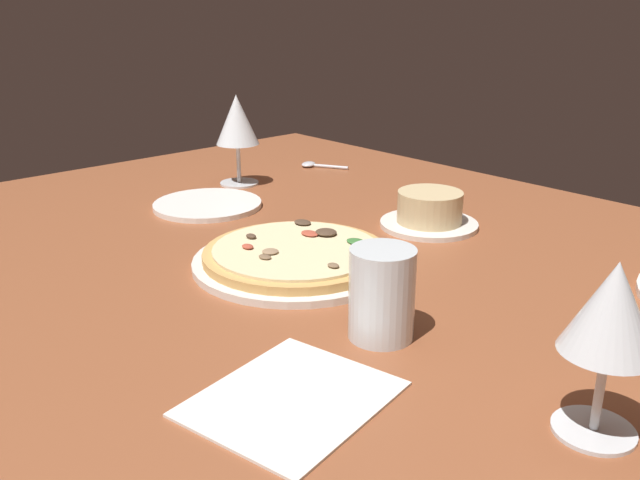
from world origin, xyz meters
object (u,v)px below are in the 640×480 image
(ramekin_on_saucer, at_px, (432,212))
(paper_menu, at_px, (292,399))
(spoon, at_px, (314,165))
(water_glass, at_px, (382,299))
(wine_glass_near, at_px, (612,314))
(side_plate, at_px, (208,205))
(pizza_main, at_px, (297,257))
(wine_glass_far, at_px, (237,123))

(ramekin_on_saucer, relative_size, paper_menu, 0.88)
(ramekin_on_saucer, xyz_separation_m, spoon, (-0.43, 0.14, -0.02))
(water_glass, distance_m, spoon, 0.79)
(wine_glass_near, relative_size, side_plate, 0.82)
(pizza_main, relative_size, ramekin_on_saucer, 1.82)
(water_glass, distance_m, paper_menu, 0.16)
(pizza_main, relative_size, wine_glass_near, 1.83)
(ramekin_on_saucer, height_order, wine_glass_far, wine_glass_far)
(pizza_main, xyz_separation_m, ramekin_on_saucer, (0.02, 0.26, 0.01))
(pizza_main, distance_m, wine_glass_far, 0.46)
(pizza_main, xyz_separation_m, wine_glass_near, (0.46, -0.06, 0.10))
(pizza_main, xyz_separation_m, water_glass, (0.22, -0.07, 0.03))
(pizza_main, distance_m, wine_glass_near, 0.47)
(wine_glass_far, height_order, paper_menu, wine_glass_far)
(wine_glass_near, height_order, paper_menu, wine_glass_near)
(side_plate, bearing_deg, spoon, 106.16)
(paper_menu, bearing_deg, spoon, 125.79)
(wine_glass_near, xyz_separation_m, paper_menu, (-0.21, -0.16, -0.11))
(pizza_main, bearing_deg, ramekin_on_saucer, 85.57)
(paper_menu, bearing_deg, side_plate, 142.34)
(wine_glass_near, bearing_deg, water_glass, -178.60)
(ramekin_on_saucer, xyz_separation_m, paper_menu, (0.23, -0.48, -0.02))
(ramekin_on_saucer, distance_m, side_plate, 0.39)
(pizza_main, height_order, ramekin_on_saucer, ramekin_on_saucer)
(ramekin_on_saucer, relative_size, spoon, 1.52)
(pizza_main, distance_m, water_glass, 0.23)
(water_glass, relative_size, paper_menu, 0.57)
(pizza_main, xyz_separation_m, side_plate, (-0.31, 0.06, -0.01))
(wine_glass_near, relative_size, paper_menu, 0.88)
(spoon, bearing_deg, water_glass, -36.59)
(wine_glass_far, bearing_deg, spoon, 92.25)
(wine_glass_far, relative_size, spoon, 1.69)
(water_glass, relative_size, side_plate, 0.54)
(wine_glass_far, bearing_deg, wine_glass_near, -16.69)
(pizza_main, height_order, wine_glass_near, wine_glass_near)
(ramekin_on_saucer, height_order, paper_menu, ramekin_on_saucer)
(paper_menu, height_order, spoon, spoon)
(pizza_main, xyz_separation_m, spoon, (-0.41, 0.40, -0.01))
(wine_glass_far, xyz_separation_m, spoon, (-0.01, 0.20, -0.12))
(side_plate, bearing_deg, pizza_main, -11.30)
(water_glass, xyz_separation_m, spoon, (-0.63, 0.47, -0.04))
(wine_glass_far, distance_m, spoon, 0.23)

